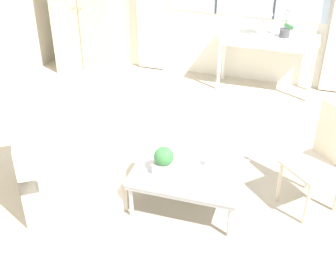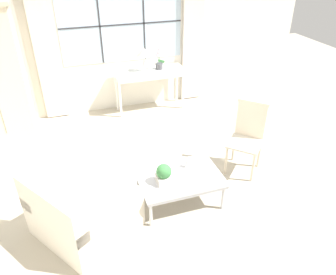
% 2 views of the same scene
% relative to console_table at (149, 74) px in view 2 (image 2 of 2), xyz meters
% --- Properties ---
extents(ground_plane, '(14.00, 14.00, 0.00)m').
position_rel_console_table_xyz_m(ground_plane, '(-0.40, -2.72, -0.71)').
color(ground_plane, '#B2A893').
extents(wall_back_windowed, '(7.20, 0.14, 2.80)m').
position_rel_console_table_xyz_m(wall_back_windowed, '(-0.40, 0.30, 0.68)').
color(wall_back_windowed, silver).
rests_on(wall_back_windowed, ground_plane).
extents(console_table, '(1.31, 0.43, 0.80)m').
position_rel_console_table_xyz_m(console_table, '(0.00, 0.00, 0.00)').
color(console_table, white).
rests_on(console_table, ground_plane).
extents(table_lamp, '(0.25, 0.25, 0.44)m').
position_rel_console_table_xyz_m(table_lamp, '(-0.10, -0.03, 0.43)').
color(table_lamp, silver).
rests_on(table_lamp, console_table).
extents(potted_orchid, '(0.17, 0.14, 0.40)m').
position_rel_console_table_xyz_m(potted_orchid, '(0.20, -0.01, 0.25)').
color(potted_orchid, '#4C4C51').
rests_on(potted_orchid, console_table).
extents(armchair_upholstered, '(1.30, 1.31, 0.82)m').
position_rel_console_table_xyz_m(armchair_upholstered, '(-1.57, -2.84, -0.45)').
color(armchair_upholstered, beige).
rests_on(armchair_upholstered, ground_plane).
extents(side_chair_wooden, '(0.62, 0.62, 1.02)m').
position_rel_console_table_xyz_m(side_chair_wooden, '(0.79, -2.30, -0.14)').
color(side_chair_wooden, beige).
rests_on(side_chair_wooden, ground_plane).
extents(coffee_table, '(1.02, 0.71, 0.40)m').
position_rel_console_table_xyz_m(coffee_table, '(-0.37, -2.70, -0.36)').
color(coffee_table, '#BCBCC1').
rests_on(coffee_table, ground_plane).
extents(potted_plant_small, '(0.18, 0.18, 0.25)m').
position_rel_console_table_xyz_m(potted_plant_small, '(-0.59, -2.76, -0.19)').
color(potted_plant_small, '#BCB7AD').
rests_on(potted_plant_small, coffee_table).
extents(pillar_candle, '(0.09, 0.09, 0.12)m').
position_rel_console_table_xyz_m(pillar_candle, '(-0.21, -2.56, -0.26)').
color(pillar_candle, silver).
rests_on(pillar_candle, coffee_table).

